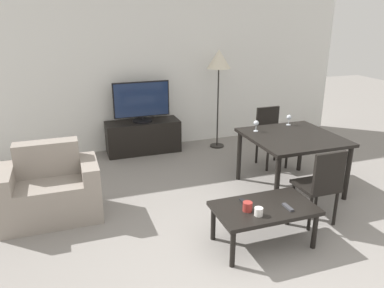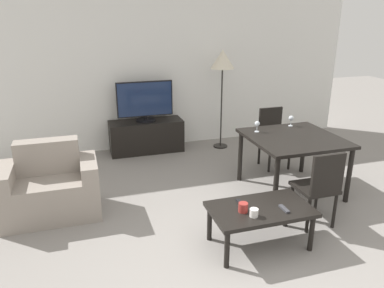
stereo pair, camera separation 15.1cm
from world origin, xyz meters
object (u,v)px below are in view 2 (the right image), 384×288
armchair (51,189)px  tv (145,102)px  dining_chair_far (273,134)px  cup_colored_far (254,213)px  dining_chair_near (320,185)px  cup_white_near (243,207)px  remote_secondary (241,203)px  tv_stand (146,136)px  coffee_table (260,212)px  wine_glass_left (257,124)px  remote_primary (284,209)px  floor_lamp (223,63)px  wine_glass_center (291,119)px  dining_table (293,143)px

armchair → tv: tv is taller
dining_chair_far → cup_colored_far: (-1.28, -1.98, -0.03)m
dining_chair_near → cup_white_near: bearing=-170.4°
dining_chair_far → remote_secondary: (-1.30, -1.72, -0.06)m
tv_stand → cup_white_near: size_ratio=13.02×
tv → coffee_table: 3.08m
wine_glass_left → remote_primary: bearing=-105.7°
dining_chair_near → dining_chair_far: same height
floor_lamp → remote_secondary: (-0.85, -2.70, -1.01)m
dining_chair_far → tv_stand: bearing=146.0°
cup_white_near → wine_glass_center: size_ratio=0.63×
remote_primary → wine_glass_left: 1.53m
dining_chair_near → dining_chair_far: size_ratio=1.00×
tv → tv_stand: bearing=90.0°
tv → dining_chair_near: bearing=-65.3°
armchair → remote_primary: (2.17, -1.35, 0.11)m
remote_secondary → cup_white_near: (-0.04, -0.14, 0.04)m
tv → coffee_table: bearing=-79.3°
floor_lamp → wine_glass_left: 1.64m
dining_table → dining_chair_near: dining_chair_near is taller
remote_secondary → coffee_table: bearing=-37.8°
cup_white_near → dining_table: bearing=41.6°
coffee_table → remote_secondary: bearing=142.2°
cup_white_near → wine_glass_left: bearing=59.4°
cup_colored_far → wine_glass_center: 2.05m
cup_white_near → dining_chair_near: bearing=9.6°
tv → floor_lamp: bearing=-7.3°
floor_lamp → wine_glass_left: floor_lamp is taller
dining_chair_near → wine_glass_center: 1.39m
dining_chair_near → wine_glass_center: wine_glass_center is taller
armchair → dining_chair_near: dining_chair_near is taller
tv → dining_table: tv is taller
wine_glass_center → tv_stand: bearing=137.5°
coffee_table → remote_primary: remote_primary is taller
tv_stand → dining_table: bearing=-53.0°
wine_glass_center → wine_glass_left: bearing=-169.3°
tv_stand → tv: 0.59m
armchair → remote_secondary: 2.14m
dining_table → dining_chair_near: size_ratio=1.27×
floor_lamp → wine_glass_left: bearing=-93.9°
tv_stand → dining_chair_far: dining_chair_far is taller
tv_stand → wine_glass_left: wine_glass_left is taller
remote_primary → cup_colored_far: (-0.33, -0.03, 0.03)m
floor_lamp → wine_glass_center: (0.46, -1.41, -0.60)m
dining_chair_near → wine_glass_center: (0.40, 1.28, 0.35)m
dining_table → floor_lamp: 2.01m
armchair → wine_glass_center: size_ratio=7.21×
remote_secondary → cup_white_near: bearing=-105.4°
dining_chair_far → wine_glass_center: wine_glass_center is taller
tv → remote_primary: (0.76, -3.09, -0.42)m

